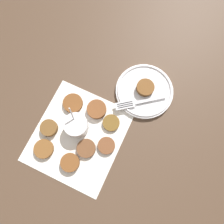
{
  "coord_description": "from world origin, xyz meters",
  "views": [
    {
      "loc": [
        -0.06,
        -0.19,
        0.8
      ],
      "look_at": [
        0.12,
        -0.09,
        0.02
      ],
      "focal_mm": 35.0,
      "sensor_mm": 36.0,
      "label": 1
    }
  ],
  "objects_px": {
    "sauce_bowl": "(77,125)",
    "fork": "(135,103)",
    "fritter_on_plate": "(145,88)",
    "serving_plate": "(144,91)"
  },
  "relations": [
    {
      "from": "fritter_on_plate",
      "to": "fork",
      "type": "relative_size",
      "value": 0.42
    },
    {
      "from": "fritter_on_plate",
      "to": "fork",
      "type": "height_order",
      "value": "fritter_on_plate"
    },
    {
      "from": "fritter_on_plate",
      "to": "fork",
      "type": "distance_m",
      "value": 0.07
    },
    {
      "from": "serving_plate",
      "to": "fork",
      "type": "bearing_deg",
      "value": 173.11
    },
    {
      "from": "fritter_on_plate",
      "to": "sauce_bowl",
      "type": "bearing_deg",
      "value": 149.27
    },
    {
      "from": "sauce_bowl",
      "to": "fork",
      "type": "height_order",
      "value": "sauce_bowl"
    },
    {
      "from": "sauce_bowl",
      "to": "fritter_on_plate",
      "type": "relative_size",
      "value": 1.67
    },
    {
      "from": "sauce_bowl",
      "to": "fork",
      "type": "distance_m",
      "value": 0.23
    },
    {
      "from": "sauce_bowl",
      "to": "fritter_on_plate",
      "type": "distance_m",
      "value": 0.29
    },
    {
      "from": "serving_plate",
      "to": "sauce_bowl",
      "type": "bearing_deg",
      "value": 148.39
    }
  ]
}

